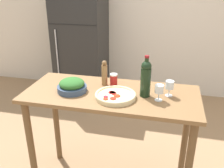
{
  "coord_description": "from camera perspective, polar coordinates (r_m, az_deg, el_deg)",
  "views": [
    {
      "loc": [
        0.42,
        -1.74,
        1.79
      ],
      "look_at": [
        0.0,
        0.03,
        1.01
      ],
      "focal_mm": 40.0,
      "sensor_mm": 36.0,
      "label": 1
    }
  ],
  "objects": [
    {
      "name": "refrigerator",
      "position": [
        3.95,
        -7.06,
        8.92
      ],
      "size": [
        0.73,
        0.68,
        1.65
      ],
      "color": "black",
      "rests_on": "ground_plane"
    },
    {
      "name": "wine_bottle",
      "position": [
        1.88,
        7.74,
        1.47
      ],
      "size": [
        0.08,
        0.08,
        0.32
      ],
      "color": "black",
      "rests_on": "prep_counter"
    },
    {
      "name": "salt_canister",
      "position": [
        2.08,
        0.38,
        1.0
      ],
      "size": [
        0.06,
        0.06,
        0.1
      ],
      "color": "#B2231E",
      "rests_on": "prep_counter"
    },
    {
      "name": "pepper_mill",
      "position": [
        2.08,
        -1.73,
        2.45
      ],
      "size": [
        0.05,
        0.05,
        0.21
      ],
      "color": "olive",
      "rests_on": "prep_counter"
    },
    {
      "name": "salad_bowl",
      "position": [
        2.0,
        -9.14,
        -0.38
      ],
      "size": [
        0.23,
        0.23,
        0.11
      ],
      "color": "#384C6B",
      "rests_on": "prep_counter"
    },
    {
      "name": "wine_glass_near",
      "position": [
        1.85,
        10.74,
        -1.33
      ],
      "size": [
        0.06,
        0.06,
        0.12
      ],
      "color": "silver",
      "rests_on": "prep_counter"
    },
    {
      "name": "wine_glass_far",
      "position": [
        1.93,
        13.03,
        -0.34
      ],
      "size": [
        0.06,
        0.06,
        0.12
      ],
      "color": "silver",
      "rests_on": "prep_counter"
    },
    {
      "name": "prep_counter",
      "position": [
        2.05,
        -0.19,
        -6.07
      ],
      "size": [
        1.38,
        0.6,
        0.95
      ],
      "color": "brown",
      "rests_on": "ground_plane"
    },
    {
      "name": "wall_back",
      "position": [
        4.02,
        7.48,
        16.05
      ],
      "size": [
        6.4,
        0.06,
        2.6
      ],
      "color": "silver",
      "rests_on": "ground_plane"
    },
    {
      "name": "homemade_pizza",
      "position": [
        1.88,
        0.79,
        -2.62
      ],
      "size": [
        0.31,
        0.31,
        0.04
      ],
      "color": "beige",
      "rests_on": "prep_counter"
    }
  ]
}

